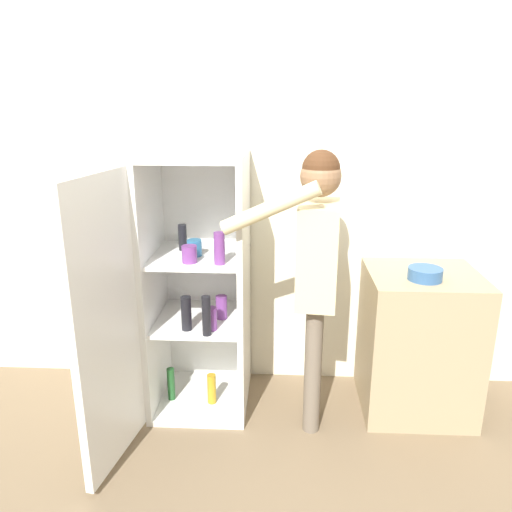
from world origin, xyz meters
The scene contains 6 objects.
ground_plane centered at (0.00, 0.00, 0.00)m, with size 12.00×12.00×0.00m, color #7A664C.
wall_back centered at (0.00, 0.98, 1.27)m, with size 7.00×0.06×2.55m.
refrigerator centered at (-0.38, 0.52, 0.83)m, with size 0.77×1.25×1.66m.
person centered at (0.42, 0.40, 1.10)m, with size 0.67×0.53×1.70m.
counter centered at (1.11, 0.62, 0.47)m, with size 0.68×0.63×0.93m.
bowl centered at (1.07, 0.51, 0.97)m, with size 0.20×0.20×0.07m.
Camera 1 is at (0.22, -2.33, 1.95)m, focal length 35.00 mm.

